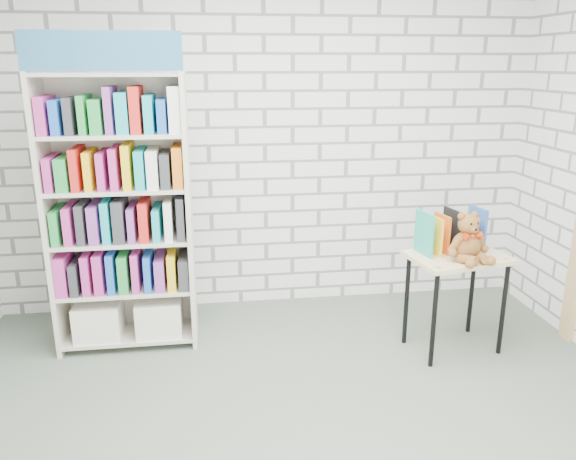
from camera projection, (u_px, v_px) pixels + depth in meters
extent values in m
plane|color=#4E5B4D|center=(303.00, 442.00, 3.16)|extent=(4.50, 4.50, 0.00)
cube|color=silver|center=(265.00, 145.00, 4.66)|extent=(4.50, 0.02, 2.80)
cube|color=beige|center=(50.00, 218.00, 3.95)|extent=(0.03, 0.39, 2.00)
cube|color=beige|center=(189.00, 214.00, 4.07)|extent=(0.03, 0.39, 2.00)
cube|color=beige|center=(124.00, 210.00, 4.18)|extent=(1.00, 0.02, 2.00)
cube|color=#2C668F|center=(101.00, 51.00, 3.51)|extent=(1.00, 0.02, 0.24)
cube|color=beige|center=(131.00, 334.00, 4.28)|extent=(0.93, 0.37, 0.03)
cube|color=beige|center=(127.00, 288.00, 4.17)|extent=(0.93, 0.37, 0.03)
cube|color=beige|center=(123.00, 240.00, 4.06)|extent=(0.93, 0.37, 0.03)
cube|color=beige|center=(118.00, 189.00, 3.95)|extent=(0.93, 0.37, 0.03)
cube|color=beige|center=(114.00, 135.00, 3.84)|extent=(0.93, 0.37, 0.03)
cube|color=beige|center=(108.00, 74.00, 3.73)|extent=(0.93, 0.37, 0.03)
cube|color=silver|center=(99.00, 318.00, 4.20)|extent=(0.33, 0.33, 0.27)
cube|color=silver|center=(160.00, 315.00, 4.26)|extent=(0.33, 0.33, 0.27)
cube|color=white|center=(125.00, 270.00, 4.12)|extent=(0.93, 0.33, 0.27)
cube|color=purple|center=(121.00, 220.00, 4.01)|extent=(0.93, 0.33, 0.27)
cube|color=#333338|center=(116.00, 168.00, 3.90)|extent=(0.93, 0.33, 0.27)
cube|color=red|center=(112.00, 113.00, 3.79)|extent=(0.93, 0.33, 0.27)
cube|color=#D8BC81|center=(458.00, 257.00, 4.01)|extent=(0.76, 0.59, 0.03)
cylinder|color=black|center=(434.00, 320.00, 3.86)|extent=(0.03, 0.03, 0.70)
cylinder|color=black|center=(407.00, 300.00, 4.19)|extent=(0.03, 0.03, 0.70)
cylinder|color=black|center=(503.00, 309.00, 4.04)|extent=(0.03, 0.03, 0.70)
cylinder|color=black|center=(472.00, 290.00, 4.37)|extent=(0.03, 0.03, 0.70)
cylinder|color=black|center=(439.00, 268.00, 3.76)|extent=(0.05, 0.05, 0.01)
cylinder|color=black|center=(507.00, 259.00, 3.93)|extent=(0.05, 0.05, 0.01)
cube|color=teal|center=(423.00, 235.00, 3.99)|extent=(0.05, 0.21, 0.28)
cube|color=yellow|center=(433.00, 234.00, 4.02)|extent=(0.05, 0.21, 0.28)
cube|color=#D55B17|center=(442.00, 233.00, 4.04)|extent=(0.05, 0.21, 0.28)
cube|color=black|center=(451.00, 232.00, 4.06)|extent=(0.05, 0.21, 0.28)
cube|color=silver|center=(460.00, 231.00, 4.09)|extent=(0.05, 0.21, 0.28)
cube|color=orange|center=(469.00, 230.00, 4.11)|extent=(0.05, 0.21, 0.28)
cube|color=#2C52A6|center=(478.00, 229.00, 4.13)|extent=(0.05, 0.21, 0.28)
ellipsoid|color=brown|center=(466.00, 245.00, 3.90)|extent=(0.20, 0.17, 0.20)
sphere|color=brown|center=(469.00, 224.00, 3.85)|extent=(0.14, 0.14, 0.14)
sphere|color=brown|center=(462.00, 216.00, 3.83)|extent=(0.05, 0.05, 0.05)
sphere|color=brown|center=(475.00, 215.00, 3.86)|extent=(0.05, 0.05, 0.05)
sphere|color=brown|center=(474.00, 229.00, 3.80)|extent=(0.06, 0.06, 0.06)
sphere|color=black|center=(471.00, 224.00, 3.78)|extent=(0.02, 0.02, 0.02)
sphere|color=black|center=(477.00, 223.00, 3.80)|extent=(0.02, 0.02, 0.02)
sphere|color=black|center=(476.00, 230.00, 3.78)|extent=(0.02, 0.02, 0.02)
cylinder|color=brown|center=(456.00, 244.00, 3.84)|extent=(0.10, 0.08, 0.14)
cylinder|color=brown|center=(480.00, 241.00, 3.90)|extent=(0.10, 0.10, 0.14)
sphere|color=brown|center=(453.00, 253.00, 3.83)|extent=(0.06, 0.06, 0.06)
sphere|color=brown|center=(484.00, 249.00, 3.92)|extent=(0.06, 0.06, 0.06)
cylinder|color=brown|center=(467.00, 259.00, 3.81)|extent=(0.13, 0.16, 0.08)
cylinder|color=brown|center=(481.00, 257.00, 3.84)|extent=(0.08, 0.16, 0.08)
sphere|color=brown|center=(470.00, 264.00, 3.74)|extent=(0.07, 0.07, 0.07)
sphere|color=brown|center=(491.00, 261.00, 3.79)|extent=(0.07, 0.07, 0.07)
cone|color=red|center=(468.00, 236.00, 3.81)|extent=(0.07, 0.06, 0.05)
cone|color=red|center=(477.00, 235.00, 3.83)|extent=(0.07, 0.06, 0.05)
sphere|color=red|center=(473.00, 236.00, 3.82)|extent=(0.03, 0.03, 0.03)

